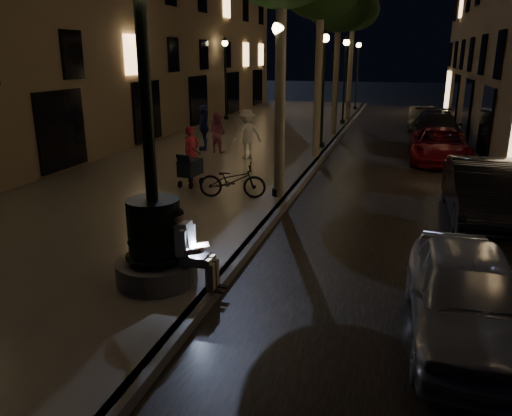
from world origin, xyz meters
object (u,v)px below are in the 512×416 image
(seated_man_laptop, at_px, (188,246))
(tree_far, at_px, (353,11))
(bicycle, at_px, (233,180))
(fountain_lamppost, at_px, (154,227))
(lamp_left_b, at_px, (145,74))
(car_fifth, at_px, (421,118))
(pedestrian_red, at_px, (191,151))
(lamp_curb_b, at_px, (324,74))
(pedestrian_pink, at_px, (217,133))
(tree_third, at_px, (339,7))
(lamp_left_c, at_px, (225,68))
(car_front, at_px, (467,295))
(lamp_curb_d, at_px, (358,66))
(lamp_curb_a, at_px, (278,85))
(pedestrian_white, at_px, (247,134))
(car_third, at_px, (440,145))
(lamp_curb_c, at_px, (345,69))
(stroller, at_px, (190,168))
(pedestrian_blue, at_px, (204,128))
(car_rear, at_px, (436,128))
(car_second, at_px, (482,191))

(seated_man_laptop, bearing_deg, tree_far, 89.60)
(seated_man_laptop, bearing_deg, bicycle, 100.91)
(fountain_lamppost, bearing_deg, lamp_left_b, 118.07)
(car_fifth, distance_m, pedestrian_red, 16.70)
(lamp_curb_b, xyz_separation_m, pedestrian_pink, (-3.86, -2.33, -2.24))
(tree_third, bearing_deg, fountain_lamppost, -92.23)
(lamp_curb_b, height_order, lamp_left_c, same)
(car_front, bearing_deg, lamp_left_b, 132.25)
(bicycle, bearing_deg, car_front, -146.58)
(car_front, bearing_deg, car_fifth, 88.94)
(lamp_curb_d, bearing_deg, lamp_curb_a, -90.00)
(tree_third, relative_size, lamp_curb_b, 1.50)
(pedestrian_white, bearing_deg, lamp_left_c, -107.64)
(car_third, xyz_separation_m, pedestrian_pink, (-8.60, -1.48, 0.35))
(lamp_curb_c, xyz_separation_m, stroller, (-2.77, -15.69, -2.47))
(fountain_lamppost, xyz_separation_m, car_front, (5.00, -0.09, -0.53))
(pedestrian_pink, bearing_deg, car_third, -153.75)
(tree_third, distance_m, pedestrian_white, 9.08)
(seated_man_laptop, bearing_deg, car_front, -1.20)
(stroller, distance_m, pedestrian_blue, 6.04)
(lamp_left_b, distance_m, stroller, 7.56)
(stroller, relative_size, pedestrian_red, 0.70)
(seated_man_laptop, bearing_deg, car_rear, 74.12)
(lamp_left_b, bearing_deg, car_second, -25.79)
(stroller, height_order, car_front, car_front)
(lamp_curb_b, distance_m, lamp_curb_c, 8.00)
(lamp_left_b, xyz_separation_m, bicycle, (5.96, -6.53, -2.55))
(lamp_left_b, height_order, car_third, lamp_left_b)
(car_rear, distance_m, pedestrian_red, 12.55)
(fountain_lamppost, distance_m, pedestrian_red, 8.04)
(lamp_left_c, bearing_deg, pedestrian_red, -75.05)
(lamp_left_c, distance_m, pedestrian_white, 12.34)
(fountain_lamppost, distance_m, lamp_left_b, 13.75)
(pedestrian_blue, bearing_deg, car_third, 74.11)
(lamp_left_c, xyz_separation_m, pedestrian_red, (3.84, -14.39, -2.23))
(tree_third, bearing_deg, car_fifth, 46.30)
(car_rear, bearing_deg, lamp_left_c, 157.40)
(lamp_left_b, relative_size, pedestrian_blue, 2.61)
(lamp_left_c, distance_m, pedestrian_red, 15.06)
(lamp_curb_d, xyz_separation_m, car_front, (4.30, -30.09, -2.56))
(lamp_left_c, distance_m, car_rear, 13.08)
(fountain_lamppost, distance_m, lamp_curb_d, 30.08)
(lamp_curb_c, distance_m, car_fifth, 5.06)
(car_rear, height_order, pedestrian_pink, pedestrian_pink)
(lamp_curb_c, bearing_deg, car_third, -61.86)
(lamp_curb_d, distance_m, car_third, 17.70)
(stroller, distance_m, pedestrian_pink, 5.47)
(stroller, relative_size, pedestrian_pink, 0.70)
(lamp_left_b, relative_size, car_front, 1.21)
(tree_third, bearing_deg, stroller, -103.32)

